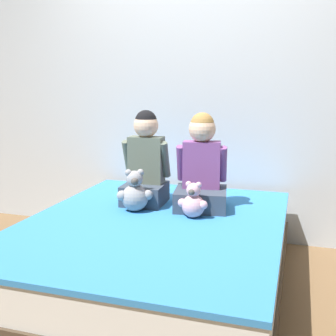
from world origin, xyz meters
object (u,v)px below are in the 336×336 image
(child_on_left, at_px, (146,163))
(teddy_bear_held_by_left_child, at_px, (135,194))
(bed, at_px, (154,255))
(teddy_bear_held_by_right_child, at_px, (193,202))
(child_on_right, at_px, (201,169))

(child_on_left, xyz_separation_m, teddy_bear_held_by_left_child, (0.00, -0.22, -0.17))
(bed, bearing_deg, teddy_bear_held_by_right_child, 32.10)
(child_on_left, height_order, child_on_right, child_on_left)
(child_on_left, distance_m, teddy_bear_held_by_left_child, 0.28)
(child_on_right, distance_m, teddy_bear_held_by_left_child, 0.49)
(bed, bearing_deg, child_on_left, 116.88)
(child_on_left, bearing_deg, teddy_bear_held_by_right_child, -32.48)
(teddy_bear_held_by_left_child, bearing_deg, child_on_left, 67.44)
(bed, distance_m, child_on_left, 0.67)
(child_on_left, bearing_deg, teddy_bear_held_by_left_child, -91.73)
(bed, relative_size, teddy_bear_held_by_left_child, 6.81)
(child_on_right, xyz_separation_m, teddy_bear_held_by_right_child, (0.00, -0.24, -0.17))
(bed, distance_m, teddy_bear_held_by_right_child, 0.42)
(child_on_left, bearing_deg, child_on_right, -2.08)
(bed, relative_size, child_on_left, 2.94)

